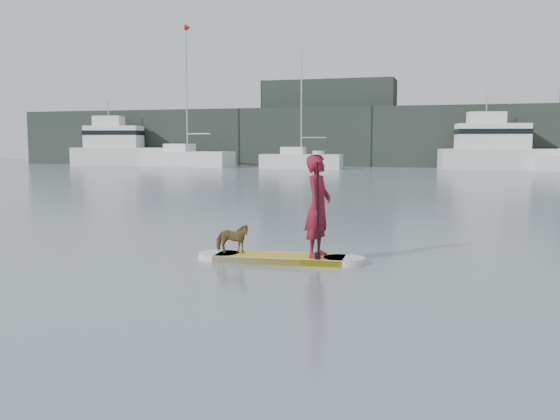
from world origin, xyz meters
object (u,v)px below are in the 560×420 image
(dog, at_px, (232,239))
(paddler, at_px, (318,206))
(sailboat_c, at_px, (301,160))
(motor_yacht_a, at_px, (499,148))
(paddleboard, at_px, (280,258))
(motor_yacht_b, at_px, (119,147))
(sailboat_b, at_px, (187,157))

(dog, bearing_deg, paddler, -91.52)
(dog, height_order, sailboat_c, sailboat_c)
(sailboat_c, height_order, motor_yacht_a, sailboat_c)
(paddleboard, bearing_deg, motor_yacht_b, 119.45)
(dog, xyz_separation_m, motor_yacht_b, (-30.88, 48.09, 1.53))
(paddleboard, relative_size, sailboat_b, 0.24)
(paddleboard, distance_m, sailboat_b, 51.70)
(sailboat_b, xyz_separation_m, motor_yacht_a, (29.69, 1.54, 0.93))
(sailboat_b, bearing_deg, motor_yacht_b, 175.43)
(paddler, distance_m, sailboat_c, 45.73)
(paddleboard, distance_m, dog, 1.03)
(paddleboard, relative_size, paddler, 1.69)
(sailboat_b, xyz_separation_m, sailboat_c, (12.27, -1.93, -0.18))
(dog, distance_m, motor_yacht_b, 57.18)
(sailboat_b, bearing_deg, sailboat_c, -1.72)
(motor_yacht_b, bearing_deg, sailboat_b, -22.33)
(paddleboard, bearing_deg, sailboat_b, 112.52)
(paddler, relative_size, sailboat_b, 0.14)
(dog, relative_size, sailboat_c, 0.06)
(paddler, height_order, sailboat_b, sailboat_b)
(motor_yacht_b, bearing_deg, sailboat_c, -20.66)
(sailboat_c, xyz_separation_m, motor_yacht_a, (17.42, 3.47, 1.11))
(motor_yacht_a, bearing_deg, motor_yacht_b, 169.80)
(paddler, xyz_separation_m, sailboat_c, (-11.63, 44.22, -0.30))
(dog, relative_size, motor_yacht_a, 0.06)
(sailboat_b, relative_size, motor_yacht_b, 1.28)
(paddleboard, xyz_separation_m, dog, (-0.96, -0.07, 0.35))
(motor_yacht_a, height_order, motor_yacht_b, motor_yacht_b)
(paddleboard, xyz_separation_m, motor_yacht_a, (6.53, 47.75, 1.84))
(motor_yacht_a, distance_m, motor_yacht_b, 38.38)
(sailboat_c, bearing_deg, motor_yacht_b, 167.60)
(paddler, distance_m, sailboat_b, 51.98)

